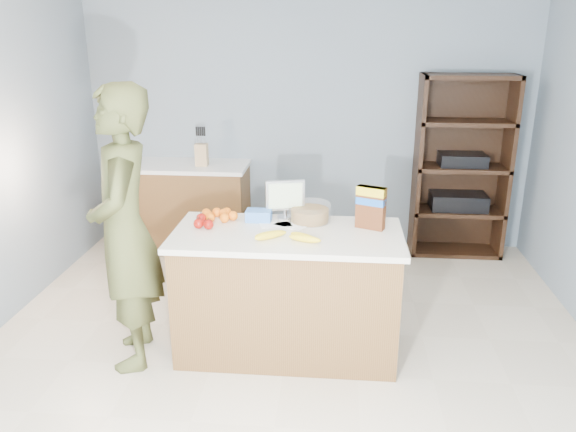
# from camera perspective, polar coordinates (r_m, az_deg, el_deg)

# --- Properties ---
(floor) EXTENTS (4.50, 5.00, 0.02)m
(floor) POSITION_cam_1_polar(r_m,az_deg,el_deg) (3.95, -0.47, -15.57)
(floor) COLOR beige
(floor) RESTS_ON ground
(walls) EXTENTS (4.52, 5.02, 2.51)m
(walls) POSITION_cam_1_polar(r_m,az_deg,el_deg) (3.31, -0.55, 8.79)
(walls) COLOR gray
(walls) RESTS_ON ground
(counter_peninsula) EXTENTS (1.56, 0.76, 0.90)m
(counter_peninsula) POSITION_cam_1_polar(r_m,az_deg,el_deg) (3.99, -0.06, -8.21)
(counter_peninsula) COLOR brown
(counter_peninsula) RESTS_ON ground
(back_cabinet) EXTENTS (1.24, 0.62, 0.90)m
(back_cabinet) POSITION_cam_1_polar(r_m,az_deg,el_deg) (5.93, -10.00, 1.00)
(back_cabinet) COLOR brown
(back_cabinet) RESTS_ON ground
(shelving_unit) EXTENTS (0.90, 0.40, 1.80)m
(shelving_unit) POSITION_cam_1_polar(r_m,az_deg,el_deg) (5.89, 17.07, 4.51)
(shelving_unit) COLOR black
(shelving_unit) RESTS_ON ground
(person) EXTENTS (0.63, 0.79, 1.91)m
(person) POSITION_cam_1_polar(r_m,az_deg,el_deg) (3.84, -16.24, -1.39)
(person) COLOR #434722
(person) RESTS_ON ground
(knife_block) EXTENTS (0.12, 0.10, 0.31)m
(knife_block) POSITION_cam_1_polar(r_m,az_deg,el_deg) (5.69, -8.77, 6.26)
(knife_block) COLOR tan
(knife_block) RESTS_ON back_cabinet
(envelopes) EXTENTS (0.34, 0.21, 0.00)m
(envelopes) POSITION_cam_1_polar(r_m,az_deg,el_deg) (3.93, -0.51, -0.94)
(envelopes) COLOR white
(envelopes) RESTS_ON counter_peninsula
(bananas) EXTENTS (0.45, 0.18, 0.05)m
(bananas) POSITION_cam_1_polar(r_m,az_deg,el_deg) (3.66, -0.09, -2.08)
(bananas) COLOR yellow
(bananas) RESTS_ON counter_peninsula
(apples) EXTENTS (0.15, 0.20, 0.07)m
(apples) POSITION_cam_1_polar(r_m,az_deg,el_deg) (3.94, -8.66, -0.61)
(apples) COLOR maroon
(apples) RESTS_ON counter_peninsula
(oranges) EXTENTS (0.27, 0.20, 0.07)m
(oranges) POSITION_cam_1_polar(r_m,az_deg,el_deg) (4.08, -7.06, 0.14)
(oranges) COLOR orange
(oranges) RESTS_ON counter_peninsula
(blue_carton) EXTENTS (0.18, 0.12, 0.08)m
(blue_carton) POSITION_cam_1_polar(r_m,az_deg,el_deg) (4.02, -2.99, 0.05)
(blue_carton) COLOR blue
(blue_carton) RESTS_ON counter_peninsula
(salad_bowl) EXTENTS (0.30, 0.30, 0.13)m
(salad_bowl) POSITION_cam_1_polar(r_m,az_deg,el_deg) (4.01, 2.22, 0.29)
(salad_bowl) COLOR #267219
(salad_bowl) RESTS_ON counter_peninsula
(tv) EXTENTS (0.28, 0.12, 0.28)m
(tv) POSITION_cam_1_polar(r_m,az_deg,el_deg) (4.04, -0.29, 1.96)
(tv) COLOR silver
(tv) RESTS_ON counter_peninsula
(cereal_box) EXTENTS (0.21, 0.15, 0.30)m
(cereal_box) POSITION_cam_1_polar(r_m,az_deg,el_deg) (3.86, 8.42, 1.17)
(cereal_box) COLOR #592B14
(cereal_box) RESTS_ON counter_peninsula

